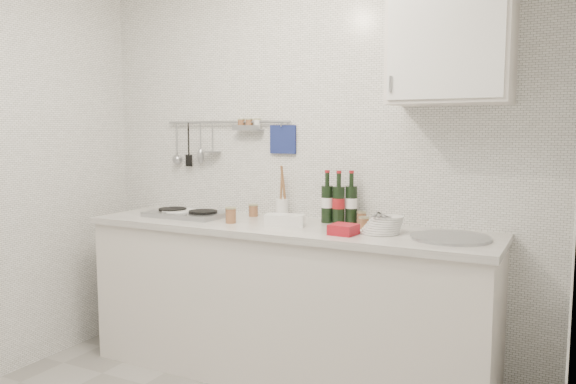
% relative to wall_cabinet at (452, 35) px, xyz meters
% --- Properties ---
extents(back_wall, '(3.00, 0.02, 2.50)m').
position_rel_wall_cabinet_xyz_m(back_wall, '(-0.90, 0.18, -0.70)').
color(back_wall, silver).
rests_on(back_wall, floor).
extents(wall_right, '(0.02, 2.80, 2.50)m').
position_rel_wall_cabinet_xyz_m(wall_right, '(0.60, -1.22, -0.70)').
color(wall_right, silver).
rests_on(wall_right, floor).
extents(counter, '(2.44, 0.64, 0.96)m').
position_rel_wall_cabinet_xyz_m(counter, '(-0.89, -0.12, -1.52)').
color(counter, silver).
rests_on(counter, floor).
extents(wall_rail, '(0.98, 0.09, 0.34)m').
position_rel_wall_cabinet_xyz_m(wall_rail, '(-1.50, 0.15, -0.52)').
color(wall_rail, '#93969B').
rests_on(wall_rail, back_wall).
extents(wall_cabinet, '(0.60, 0.38, 0.70)m').
position_rel_wall_cabinet_xyz_m(wall_cabinet, '(0.00, 0.00, 0.00)').
color(wall_cabinet, silver).
rests_on(wall_cabinet, back_wall).
extents(plate_stack_hob, '(0.25, 0.24, 0.04)m').
position_rel_wall_cabinet_xyz_m(plate_stack_hob, '(-1.68, -0.12, -1.01)').
color(plate_stack_hob, '#4D62B0').
rests_on(plate_stack_hob, counter).
extents(plate_stack_sink, '(0.23, 0.21, 0.10)m').
position_rel_wall_cabinet_xyz_m(plate_stack_sink, '(-0.30, -0.12, -0.98)').
color(plate_stack_sink, white).
rests_on(plate_stack_sink, counter).
extents(wine_bottles, '(0.21, 0.12, 0.31)m').
position_rel_wall_cabinet_xyz_m(wine_bottles, '(-0.64, 0.07, -0.87)').
color(wine_bottles, black).
rests_on(wine_bottles, counter).
extents(butter_dish, '(0.25, 0.17, 0.07)m').
position_rel_wall_cabinet_xyz_m(butter_dish, '(-0.88, -0.16, -1.00)').
color(butter_dish, white).
rests_on(butter_dish, counter).
extents(strawberry_punnet, '(0.14, 0.14, 0.05)m').
position_rel_wall_cabinet_xyz_m(strawberry_punnet, '(-0.48, -0.26, -1.00)').
color(strawberry_punnet, red).
rests_on(strawberry_punnet, counter).
extents(utensil_crock, '(0.08, 0.08, 0.33)m').
position_rel_wall_cabinet_xyz_m(utensil_crock, '(-1.03, 0.09, -0.95)').
color(utensil_crock, white).
rests_on(utensil_crock, counter).
extents(jar_a, '(0.06, 0.06, 0.08)m').
position_rel_wall_cabinet_xyz_m(jar_a, '(-1.22, 0.07, -0.99)').
color(jar_a, brown).
rests_on(jar_a, counter).
extents(jar_b, '(0.06, 0.06, 0.08)m').
position_rel_wall_cabinet_xyz_m(jar_b, '(-0.50, 0.09, -0.99)').
color(jar_b, brown).
rests_on(jar_b, counter).
extents(jar_c, '(0.06, 0.06, 0.07)m').
position_rel_wall_cabinet_xyz_m(jar_c, '(-0.44, -0.03, -1.00)').
color(jar_c, brown).
rests_on(jar_c, counter).
extents(jar_d, '(0.07, 0.07, 0.10)m').
position_rel_wall_cabinet_xyz_m(jar_d, '(-1.21, -0.22, -0.98)').
color(jar_d, brown).
rests_on(jar_d, counter).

